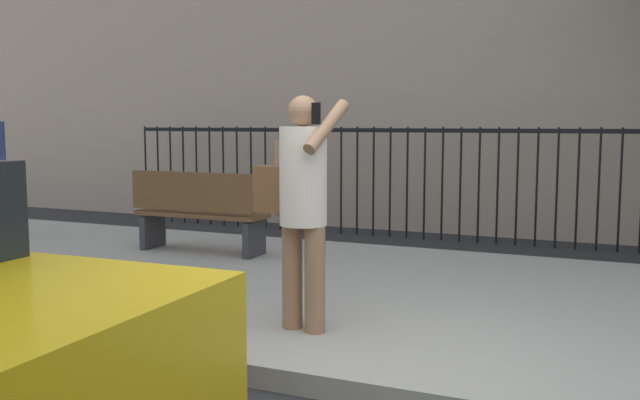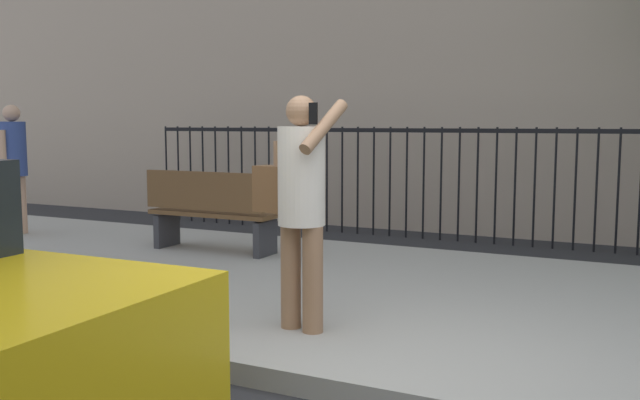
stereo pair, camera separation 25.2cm
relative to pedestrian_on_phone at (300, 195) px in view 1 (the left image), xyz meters
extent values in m
cube|color=#9E9B93|center=(0.70, 1.39, -1.06)|extent=(28.00, 4.40, 0.15)
cube|color=black|center=(0.70, 5.09, 0.41)|extent=(12.00, 0.04, 0.06)
cylinder|color=black|center=(-5.30, 5.09, -0.34)|extent=(0.03, 0.03, 1.60)
cylinder|color=black|center=(-5.04, 5.09, -0.34)|extent=(0.03, 0.03, 1.60)
cylinder|color=black|center=(-4.79, 5.09, -0.34)|extent=(0.03, 0.03, 1.60)
cylinder|color=black|center=(-4.53, 5.09, -0.34)|extent=(0.03, 0.03, 1.60)
cylinder|color=black|center=(-4.28, 5.09, -0.34)|extent=(0.03, 0.03, 1.60)
cylinder|color=black|center=(-4.02, 5.09, -0.34)|extent=(0.03, 0.03, 1.60)
cylinder|color=black|center=(-3.77, 5.09, -0.34)|extent=(0.03, 0.03, 1.60)
cylinder|color=black|center=(-3.51, 5.09, -0.34)|extent=(0.03, 0.03, 1.60)
cylinder|color=black|center=(-3.25, 5.09, -0.34)|extent=(0.03, 0.03, 1.60)
cylinder|color=black|center=(-3.00, 5.09, -0.34)|extent=(0.03, 0.03, 1.60)
cylinder|color=black|center=(-2.74, 5.09, -0.34)|extent=(0.03, 0.03, 1.60)
cylinder|color=black|center=(-2.49, 5.09, -0.34)|extent=(0.03, 0.03, 1.60)
cylinder|color=black|center=(-2.23, 5.09, -0.34)|extent=(0.03, 0.03, 1.60)
cylinder|color=black|center=(-1.98, 5.09, -0.34)|extent=(0.03, 0.03, 1.60)
cylinder|color=black|center=(-1.72, 5.09, -0.34)|extent=(0.03, 0.03, 1.60)
cylinder|color=black|center=(-1.47, 5.09, -0.34)|extent=(0.03, 0.03, 1.60)
cylinder|color=black|center=(-1.21, 5.09, -0.34)|extent=(0.03, 0.03, 1.60)
cylinder|color=black|center=(-0.96, 5.09, -0.34)|extent=(0.03, 0.03, 1.60)
cylinder|color=black|center=(-0.70, 5.09, -0.34)|extent=(0.03, 0.03, 1.60)
cylinder|color=black|center=(-0.45, 5.09, -0.34)|extent=(0.03, 0.03, 1.60)
cylinder|color=black|center=(-0.19, 5.09, -0.34)|extent=(0.03, 0.03, 1.60)
cylinder|color=black|center=(0.06, 5.09, -0.34)|extent=(0.03, 0.03, 1.60)
cylinder|color=black|center=(0.32, 5.09, -0.34)|extent=(0.03, 0.03, 1.60)
cylinder|color=black|center=(0.58, 5.09, -0.34)|extent=(0.03, 0.03, 1.60)
cylinder|color=black|center=(0.83, 5.09, -0.34)|extent=(0.03, 0.03, 1.60)
cylinder|color=black|center=(1.09, 5.09, -0.34)|extent=(0.03, 0.03, 1.60)
cylinder|color=black|center=(1.34, 5.09, -0.34)|extent=(0.03, 0.03, 1.60)
cylinder|color=black|center=(1.60, 5.09, -0.34)|extent=(0.03, 0.03, 1.60)
cylinder|color=black|center=(1.85, 5.09, -0.34)|extent=(0.03, 0.03, 1.60)
cylinder|color=black|center=(2.11, 5.09, -0.34)|extent=(0.03, 0.03, 1.60)
cylinder|color=black|center=(-0.33, -1.62, -0.82)|extent=(0.64, 0.23, 0.64)
cylinder|color=#936B4C|center=(0.12, -0.02, -0.60)|extent=(0.15, 0.15, 0.77)
cylinder|color=#936B4C|center=(-0.07, 0.01, -0.60)|extent=(0.15, 0.15, 0.77)
cylinder|color=silver|center=(0.03, 0.00, 0.14)|extent=(0.39, 0.39, 0.71)
sphere|color=#936B4C|center=(0.03, 0.00, 0.60)|extent=(0.22, 0.22, 0.22)
cylinder|color=#936B4C|center=(0.22, -0.04, 0.49)|extent=(0.17, 0.50, 0.38)
cylinder|color=#936B4C|center=(-0.17, 0.03, 0.12)|extent=(0.09, 0.09, 0.54)
cube|color=black|center=(0.16, -0.09, 0.58)|extent=(0.07, 0.02, 0.15)
cube|color=brown|center=(-0.23, 0.04, 0.03)|extent=(0.30, 0.21, 0.34)
cylinder|color=tan|center=(-5.52, 2.33, 0.15)|extent=(0.09, 0.09, 0.55)
cube|color=brown|center=(-2.36, 2.31, -0.54)|extent=(1.60, 0.45, 0.05)
cube|color=brown|center=(-2.36, 2.11, -0.26)|extent=(1.60, 0.06, 0.44)
cube|color=#333338|center=(-3.06, 2.31, -0.79)|extent=(0.08, 0.41, 0.40)
cube|color=#333338|center=(-1.66, 2.31, -0.79)|extent=(0.08, 0.41, 0.40)
camera|label=1|loc=(2.10, -4.45, 0.51)|focal=38.78mm
camera|label=2|loc=(2.33, -4.35, 0.51)|focal=38.78mm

